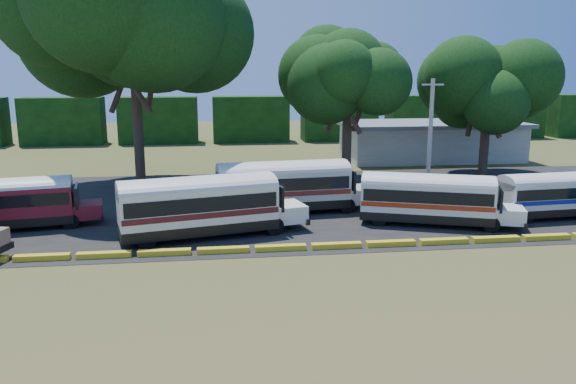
{
  "coord_description": "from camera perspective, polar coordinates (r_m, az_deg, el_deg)",
  "views": [
    {
      "loc": [
        -4.75,
        -27.05,
        9.26
      ],
      "look_at": [
        -0.45,
        6.0,
        2.06
      ],
      "focal_mm": 35.0,
      "sensor_mm": 36.0,
      "label": 1
    }
  ],
  "objects": [
    {
      "name": "ground",
      "position": [
        28.98,
        2.43,
        -6.46
      ],
      "size": [
        160.0,
        160.0,
        0.0
      ],
      "primitive_type": "plane",
      "color": "#384C19",
      "rests_on": "ground"
    },
    {
      "name": "asphalt_strip",
      "position": [
        40.54,
        0.94,
        -1.01
      ],
      "size": [
        64.0,
        24.0,
        0.02
      ],
      "primitive_type": "cube",
      "color": "black",
      "rests_on": "ground"
    },
    {
      "name": "curb",
      "position": [
        29.87,
        2.11,
        -5.58
      ],
      "size": [
        53.7,
        0.45,
        0.3
      ],
      "color": "gold",
      "rests_on": "ground"
    },
    {
      "name": "terminal_building",
      "position": [
        61.84,
        14.28,
        5.1
      ],
      "size": [
        19.0,
        9.0,
        4.0
      ],
      "color": "beige",
      "rests_on": "ground"
    },
    {
      "name": "treeline_backdrop",
      "position": [
        75.46,
        -3.81,
        7.4
      ],
      "size": [
        130.0,
        4.0,
        6.0
      ],
      "color": "black",
      "rests_on": "ground"
    },
    {
      "name": "bus_red",
      "position": [
        37.04,
        -26.62,
        -0.78
      ],
      "size": [
        9.7,
        4.01,
        3.1
      ],
      "rotation": [
        0.0,
        0.0,
        0.18
      ],
      "color": "black",
      "rests_on": "ground"
    },
    {
      "name": "bus_cream_west",
      "position": [
        31.98,
        -8.69,
        -1.1
      ],
      "size": [
        11.02,
        5.06,
        3.52
      ],
      "rotation": [
        0.0,
        0.0,
        0.24
      ],
      "color": "black",
      "rests_on": "ground"
    },
    {
      "name": "bus_cream_east",
      "position": [
        37.1,
        -0.16,
        0.85
      ],
      "size": [
        10.8,
        3.64,
        3.48
      ],
      "rotation": [
        0.0,
        0.0,
        0.1
      ],
      "color": "black",
      "rests_on": "ground"
    },
    {
      "name": "bus_white_red",
      "position": [
        35.28,
        14.26,
        -0.43
      ],
      "size": [
        9.84,
        5.52,
        3.16
      ],
      "rotation": [
        0.0,
        0.0,
        -0.35
      ],
      "color": "black",
      "rests_on": "ground"
    },
    {
      "name": "bus_white_blue",
      "position": [
        39.83,
        25.74,
        -0.04
      ],
      "size": [
        9.07,
        2.88,
        2.94
      ],
      "rotation": [
        0.0,
        0.0,
        0.08
      ],
      "color": "black",
      "rests_on": "ground"
    },
    {
      "name": "tree_west",
      "position": [
        46.59,
        -15.59,
        16.86
      ],
      "size": [
        15.1,
        15.1,
        18.97
      ],
      "color": "#35221A",
      "rests_on": "ground"
    },
    {
      "name": "tree_center",
      "position": [
        47.64,
        6.15,
        12.3
      ],
      "size": [
        8.83,
        8.83,
        12.72
      ],
      "color": "#35221A",
      "rests_on": "ground"
    },
    {
      "name": "tree_east",
      "position": [
        52.98,
        19.72,
        10.26
      ],
      "size": [
        8.65,
        8.65,
        11.35
      ],
      "color": "#35221A",
      "rests_on": "ground"
    },
    {
      "name": "utility_pole",
      "position": [
        42.18,
        14.23,
        5.32
      ],
      "size": [
        1.6,
        0.3,
        8.76
      ],
      "color": "gray",
      "rests_on": "ground"
    }
  ]
}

